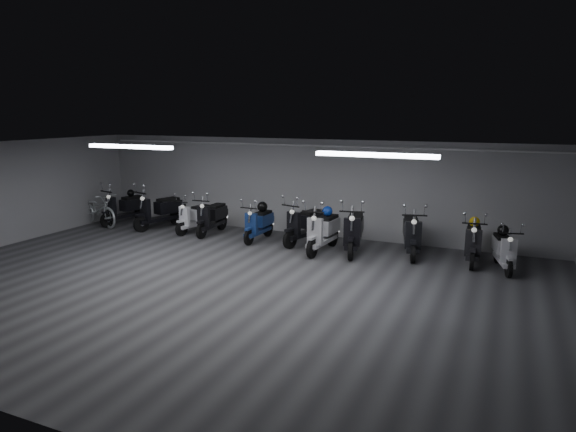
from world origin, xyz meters
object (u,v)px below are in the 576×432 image
at_px(bicycle, 98,206).
at_px(helmet_3, 474,222).
at_px(scooter_7, 354,225).
at_px(scooter_10, 504,244).
at_px(scooter_4, 259,218).
at_px(helmet_1, 262,207).
at_px(helmet_0, 327,211).
at_px(scooter_8, 412,228).
at_px(scooter_6, 323,225).
at_px(scooter_0, 124,203).
at_px(scooter_9, 474,236).
at_px(scooter_5, 305,218).
at_px(scooter_1, 159,205).
at_px(scooter_2, 195,212).
at_px(helmet_2, 503,230).
at_px(scooter_3, 211,212).

relative_size(bicycle, helmet_3, 7.86).
relative_size(scooter_7, scooter_10, 1.22).
height_order(scooter_4, helmet_1, scooter_4).
height_order(scooter_10, helmet_0, scooter_10).
height_order(helmet_1, helmet_3, helmet_3).
relative_size(scooter_4, scooter_8, 0.88).
bearing_deg(scooter_6, scooter_0, 179.64).
bearing_deg(scooter_4, helmet_0, -2.42).
distance_m(scooter_6, scooter_8, 2.23).
height_order(scooter_4, scooter_8, scooter_8).
distance_m(scooter_9, bicycle, 11.23).
relative_size(bicycle, scooter_10, 1.20).
relative_size(scooter_0, scooter_5, 0.99).
xyz_separation_m(scooter_0, scooter_7, (7.72, -0.31, 0.04)).
xyz_separation_m(scooter_6, helmet_0, (0.02, 0.27, 0.31)).
bearing_deg(helmet_1, scooter_1, -177.76).
bearing_deg(scooter_0, helmet_0, 11.75).
xyz_separation_m(scooter_4, scooter_8, (4.22, 0.16, 0.09)).
bearing_deg(scooter_9, scooter_2, 176.33).
xyz_separation_m(scooter_5, helmet_2, (4.98, -0.12, 0.17)).
distance_m(scooter_4, scooter_10, 6.37).
xyz_separation_m(scooter_0, scooter_9, (10.58, -0.01, -0.03)).
xyz_separation_m(helmet_0, helmet_1, (-2.08, 0.36, -0.10)).
bearing_deg(helmet_1, scooter_3, -176.35).
bearing_deg(helmet_1, scooter_4, -91.02).
xyz_separation_m(scooter_1, scooter_6, (5.56, -0.49, -0.02)).
bearing_deg(scooter_0, scooter_3, 13.85).
bearing_deg(scooter_0, scooter_2, 13.20).
bearing_deg(scooter_6, helmet_3, 16.04).
relative_size(scooter_0, scooter_3, 1.04).
height_order(bicycle, helmet_2, bicycle).
xyz_separation_m(scooter_6, helmet_3, (3.60, 0.77, 0.24)).
relative_size(scooter_0, bicycle, 0.97).
distance_m(scooter_2, helmet_0, 4.31).
bearing_deg(scooter_9, helmet_3, 90.00).
bearing_deg(helmet_1, scooter_9, -1.13).
height_order(helmet_0, helmet_3, helmet_0).
bearing_deg(scooter_3, scooter_2, -179.92).
xyz_separation_m(scooter_7, scooter_10, (3.54, 0.00, -0.14)).
bearing_deg(scooter_3, scooter_6, -11.04).
xyz_separation_m(scooter_1, helmet_2, (9.80, -0.06, 0.15)).
bearing_deg(scooter_2, scooter_4, 6.82).
relative_size(scooter_0, helmet_0, 7.16).
relative_size(scooter_6, bicycle, 0.99).
relative_size(scooter_7, helmet_3, 8.04).
relative_size(scooter_7, helmet_2, 7.83).
bearing_deg(scooter_3, helmet_3, -1.01).
relative_size(scooter_5, scooter_10, 1.17).
distance_m(scooter_3, scooter_8, 5.84).
bearing_deg(helmet_2, scooter_8, 176.74).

